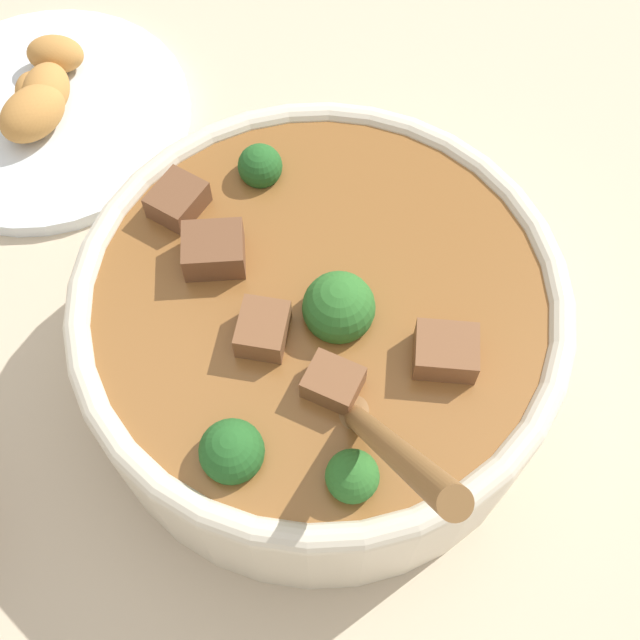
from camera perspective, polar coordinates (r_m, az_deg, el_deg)
name	(u,v)px	position (r m, az deg, el deg)	size (l,w,h in m)	color
ground_plane	(320,365)	(0.54, 0.00, -3.25)	(4.00, 4.00, 0.00)	#C6B293
stew_bowl	(320,327)	(0.49, -0.02, -0.49)	(0.30, 0.29, 0.25)	beige
food_plate	(45,109)	(0.69, -18.94, 14.00)	(0.23, 0.23, 0.05)	white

